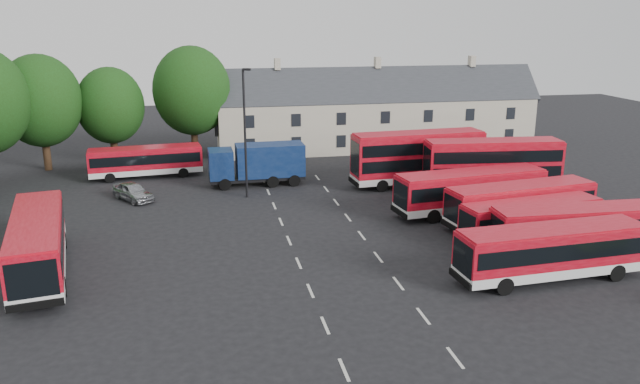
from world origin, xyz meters
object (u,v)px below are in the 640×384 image
(bus_row_a, at_px, (552,249))
(bus_dd_south, at_px, (493,163))
(bus_west, at_px, (37,240))
(silver_car, at_px, (133,191))
(lamppost, at_px, (245,130))
(box_truck, at_px, (258,162))

(bus_row_a, xyz_separation_m, bus_dd_south, (4.69, 17.06, 0.74))
(bus_dd_south, relative_size, bus_west, 0.93)
(silver_car, xyz_separation_m, lamppost, (9.13, -0.91, 4.86))
(bus_dd_south, height_order, lamppost, lamppost)
(box_truck, height_order, silver_car, box_truck)
(bus_row_a, bearing_deg, box_truck, 117.18)
(silver_car, relative_size, lamppost, 0.41)
(box_truck, bearing_deg, bus_row_a, -60.61)
(bus_dd_south, xyz_separation_m, bus_west, (-33.17, -10.55, -0.58))
(lamppost, bearing_deg, silver_car, 174.31)
(bus_row_a, distance_m, bus_dd_south, 17.71)
(bus_dd_south, xyz_separation_m, silver_car, (-29.24, 3.80, -1.88))
(bus_dd_south, bearing_deg, silver_car, 178.01)
(bus_west, bearing_deg, bus_row_a, -113.14)
(silver_car, bearing_deg, bus_dd_south, -42.20)
(bus_west, distance_m, box_truck, 22.37)
(bus_west, relative_size, box_truck, 1.47)
(bus_row_a, xyz_separation_m, silver_car, (-24.55, 20.86, -1.14))
(bus_row_a, bearing_deg, lamppost, 124.07)
(box_truck, relative_size, lamppost, 0.79)
(silver_car, bearing_deg, bus_west, -140.10)
(bus_row_a, relative_size, bus_west, 0.91)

